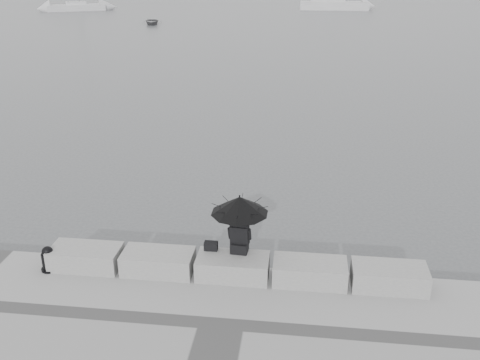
# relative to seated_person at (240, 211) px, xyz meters

# --- Properties ---
(ground) EXTENTS (360.00, 360.00, 0.00)m
(ground) POSITION_rel_seated_person_xyz_m (-0.12, 0.18, -2.02)
(ground) COLOR #484B4D
(ground) RESTS_ON ground
(stone_block_far_left) EXTENTS (1.60, 0.80, 0.50)m
(stone_block_far_left) POSITION_rel_seated_person_xyz_m (-3.52, -0.27, -1.27)
(stone_block_far_left) COLOR gray
(stone_block_far_left) RESTS_ON promenade
(stone_block_left) EXTENTS (1.60, 0.80, 0.50)m
(stone_block_left) POSITION_rel_seated_person_xyz_m (-1.82, -0.27, -1.27)
(stone_block_left) COLOR gray
(stone_block_left) RESTS_ON promenade
(stone_block_centre) EXTENTS (1.60, 0.80, 0.50)m
(stone_block_centre) POSITION_rel_seated_person_xyz_m (-0.12, -0.27, -1.27)
(stone_block_centre) COLOR gray
(stone_block_centre) RESTS_ON promenade
(stone_block_right) EXTENTS (1.60, 0.80, 0.50)m
(stone_block_right) POSITION_rel_seated_person_xyz_m (1.58, -0.27, -1.27)
(stone_block_right) COLOR gray
(stone_block_right) RESTS_ON promenade
(stone_block_far_right) EXTENTS (1.60, 0.80, 0.50)m
(stone_block_far_right) POSITION_rel_seated_person_xyz_m (3.28, -0.27, -1.27)
(stone_block_far_right) COLOR gray
(stone_block_far_right) RESTS_ON promenade
(seated_person) EXTENTS (1.27, 1.27, 1.39)m
(seated_person) POSITION_rel_seated_person_xyz_m (0.00, 0.00, 0.00)
(seated_person) COLOR black
(seated_person) RESTS_ON stone_block_centre
(bag) EXTENTS (0.30, 0.17, 0.20)m
(bag) POSITION_rel_seated_person_xyz_m (-0.65, -0.00, -0.93)
(bag) COLOR black
(bag) RESTS_ON stone_block_centre
(mooring_bollard) EXTENTS (0.38, 0.38, 0.61)m
(mooring_bollard) POSITION_rel_seated_person_xyz_m (-4.31, -0.50, -1.27)
(mooring_bollard) COLOR black
(mooring_bollard) RESTS_ON promenade
(sailboat_left) EXTENTS (7.94, 5.50, 12.90)m
(sailboat_left) POSITION_rel_seated_person_xyz_m (-30.43, 63.42, -1.50)
(sailboat_left) COLOR silver
(sailboat_left) RESTS_ON ground
(motor_cruiser) EXTENTS (9.43, 2.87, 4.50)m
(motor_cruiser) POSITION_rel_seated_person_xyz_m (4.93, 69.02, -1.13)
(motor_cruiser) COLOR silver
(motor_cruiser) RESTS_ON ground
(dinghy) EXTENTS (3.43, 2.04, 0.54)m
(dinghy) POSITION_rel_seated_person_xyz_m (-15.84, 49.36, -1.75)
(dinghy) COLOR slate
(dinghy) RESTS_ON ground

